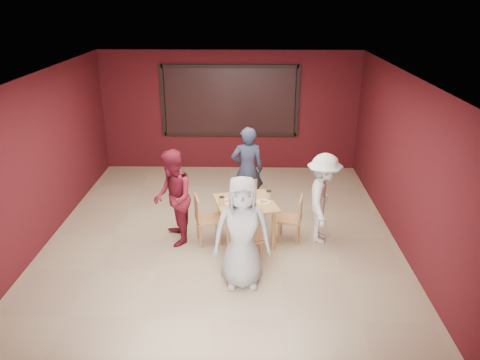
{
  "coord_description": "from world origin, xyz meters",
  "views": [
    {
      "loc": [
        0.47,
        -7.25,
        4.0
      ],
      "look_at": [
        0.31,
        -0.17,
        1.14
      ],
      "focal_mm": 35.0,
      "sensor_mm": 36.0,
      "label": 1
    }
  ],
  "objects_px": {
    "chair_front": "(247,235)",
    "diner_right": "(323,199)",
    "chair_back": "(248,199)",
    "diner_left": "(173,198)",
    "diner_front": "(242,232)",
    "dining_table": "(246,207)",
    "diner_back": "(247,170)",
    "chair_left": "(204,217)",
    "chair_right": "(294,216)"
  },
  "relations": [
    {
      "from": "chair_front",
      "to": "diner_right",
      "type": "bearing_deg",
      "value": 34.75
    },
    {
      "from": "dining_table",
      "to": "chair_left",
      "type": "bearing_deg",
      "value": -176.8
    },
    {
      "from": "dining_table",
      "to": "chair_back",
      "type": "height_order",
      "value": "dining_table"
    },
    {
      "from": "chair_left",
      "to": "diner_front",
      "type": "bearing_deg",
      "value": -61.27
    },
    {
      "from": "chair_front",
      "to": "diner_left",
      "type": "relative_size",
      "value": 0.59
    },
    {
      "from": "dining_table",
      "to": "diner_right",
      "type": "distance_m",
      "value": 1.31
    },
    {
      "from": "chair_back",
      "to": "diner_back",
      "type": "xyz_separation_m",
      "value": [
        -0.03,
        0.45,
        0.41
      ]
    },
    {
      "from": "diner_back",
      "to": "diner_left",
      "type": "distance_m",
      "value": 1.77
    },
    {
      "from": "chair_right",
      "to": "diner_back",
      "type": "distance_m",
      "value": 1.49
    },
    {
      "from": "chair_right",
      "to": "diner_left",
      "type": "height_order",
      "value": "diner_left"
    },
    {
      "from": "chair_right",
      "to": "diner_left",
      "type": "xyz_separation_m",
      "value": [
        -2.03,
        -0.09,
        0.36
      ]
    },
    {
      "from": "chair_right",
      "to": "diner_front",
      "type": "bearing_deg",
      "value": -123.28
    },
    {
      "from": "dining_table",
      "to": "diner_front",
      "type": "distance_m",
      "value": 1.26
    },
    {
      "from": "chair_back",
      "to": "diner_front",
      "type": "relative_size",
      "value": 0.46
    },
    {
      "from": "chair_front",
      "to": "chair_left",
      "type": "distance_m",
      "value": 1.05
    },
    {
      "from": "dining_table",
      "to": "chair_right",
      "type": "bearing_deg",
      "value": 4.66
    },
    {
      "from": "diner_front",
      "to": "diner_back",
      "type": "height_order",
      "value": "diner_back"
    },
    {
      "from": "chair_right",
      "to": "diner_right",
      "type": "xyz_separation_m",
      "value": [
        0.48,
        0.02,
        0.33
      ]
    },
    {
      "from": "diner_left",
      "to": "diner_right",
      "type": "relative_size",
      "value": 1.05
    },
    {
      "from": "diner_left",
      "to": "chair_back",
      "type": "bearing_deg",
      "value": 108.16
    },
    {
      "from": "chair_back",
      "to": "diner_back",
      "type": "distance_m",
      "value": 0.61
    },
    {
      "from": "chair_back",
      "to": "diner_front",
      "type": "distance_m",
      "value": 2.09
    },
    {
      "from": "chair_left",
      "to": "chair_right",
      "type": "height_order",
      "value": "chair_left"
    },
    {
      "from": "chair_front",
      "to": "diner_back",
      "type": "height_order",
      "value": "diner_back"
    },
    {
      "from": "diner_back",
      "to": "dining_table",
      "type": "bearing_deg",
      "value": 84.21
    },
    {
      "from": "diner_front",
      "to": "diner_left",
      "type": "height_order",
      "value": "diner_front"
    },
    {
      "from": "diner_left",
      "to": "chair_front",
      "type": "bearing_deg",
      "value": 43.11
    },
    {
      "from": "dining_table",
      "to": "chair_front",
      "type": "bearing_deg",
      "value": -87.49
    },
    {
      "from": "chair_right",
      "to": "diner_left",
      "type": "bearing_deg",
      "value": -177.47
    },
    {
      "from": "chair_front",
      "to": "chair_right",
      "type": "distance_m",
      "value": 1.16
    },
    {
      "from": "chair_right",
      "to": "diner_back",
      "type": "bearing_deg",
      "value": 123.92
    },
    {
      "from": "diner_back",
      "to": "chair_back",
      "type": "bearing_deg",
      "value": 88.33
    },
    {
      "from": "chair_left",
      "to": "diner_right",
      "type": "height_order",
      "value": "diner_right"
    },
    {
      "from": "chair_right",
      "to": "chair_front",
      "type": "bearing_deg",
      "value": -132.72
    },
    {
      "from": "chair_right",
      "to": "diner_back",
      "type": "xyz_separation_m",
      "value": [
        -0.8,
        1.19,
        0.39
      ]
    },
    {
      "from": "chair_right",
      "to": "diner_left",
      "type": "relative_size",
      "value": 0.49
    },
    {
      "from": "chair_left",
      "to": "diner_left",
      "type": "height_order",
      "value": "diner_left"
    },
    {
      "from": "diner_back",
      "to": "diner_right",
      "type": "height_order",
      "value": "diner_back"
    },
    {
      "from": "chair_back",
      "to": "diner_left",
      "type": "bearing_deg",
      "value": -146.49
    },
    {
      "from": "diner_front",
      "to": "diner_left",
      "type": "distance_m",
      "value": 1.69
    },
    {
      "from": "chair_front",
      "to": "chair_back",
      "type": "relative_size",
      "value": 1.25
    },
    {
      "from": "chair_front",
      "to": "chair_left",
      "type": "height_order",
      "value": "chair_front"
    },
    {
      "from": "chair_front",
      "to": "diner_left",
      "type": "height_order",
      "value": "diner_left"
    },
    {
      "from": "dining_table",
      "to": "chair_front",
      "type": "distance_m",
      "value": 0.79
    },
    {
      "from": "dining_table",
      "to": "diner_back",
      "type": "distance_m",
      "value": 1.27
    },
    {
      "from": "chair_front",
      "to": "diner_front",
      "type": "xyz_separation_m",
      "value": [
        -0.07,
        -0.46,
        0.29
      ]
    },
    {
      "from": "chair_back",
      "to": "chair_left",
      "type": "height_order",
      "value": "chair_left"
    },
    {
      "from": "chair_right",
      "to": "chair_back",
      "type": "bearing_deg",
      "value": 136.35
    },
    {
      "from": "dining_table",
      "to": "chair_left",
      "type": "distance_m",
      "value": 0.72
    },
    {
      "from": "dining_table",
      "to": "diner_right",
      "type": "height_order",
      "value": "diner_right"
    }
  ]
}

